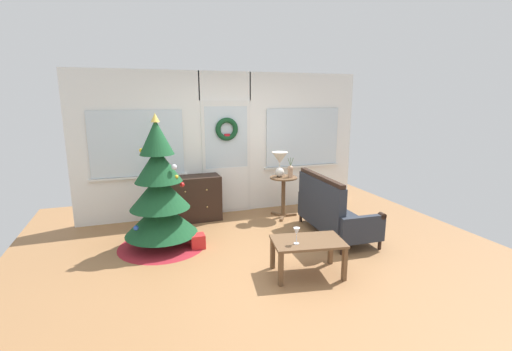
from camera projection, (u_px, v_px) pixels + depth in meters
ground_plane at (266, 256)px, 4.82m from camera, size 6.76×6.76×0.00m
back_wall_with_door at (226, 144)px, 6.47m from camera, size 5.20×0.19×2.55m
christmas_tree at (160, 200)px, 5.01m from camera, size 1.25×1.25×1.90m
dresser_cabinet at (194, 198)px, 6.18m from camera, size 0.91×0.46×0.78m
settee_sofa at (331, 212)px, 5.50m from camera, size 0.77×1.53×0.96m
side_table at (283, 189)px, 6.31m from camera, size 0.50×0.48×0.73m
table_lamp at (280, 161)px, 6.22m from camera, size 0.28×0.28×0.44m
flower_vase at (290, 171)px, 6.21m from camera, size 0.11×0.10×0.35m
coffee_table at (308, 245)px, 4.26m from camera, size 0.92×0.65×0.43m
wine_glass at (297, 232)px, 4.11m from camera, size 0.08×0.08×0.20m
gift_box at (198, 241)px, 5.06m from camera, size 0.20×0.18×0.20m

